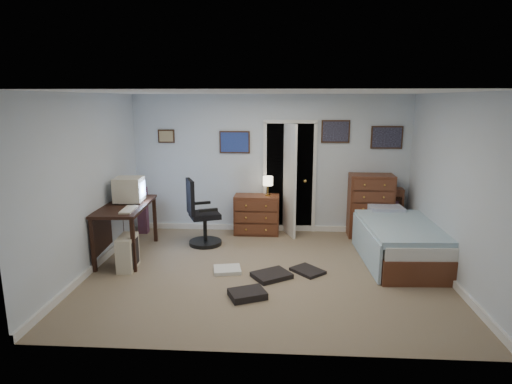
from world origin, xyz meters
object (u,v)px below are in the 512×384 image
office_chair (201,220)px  bed (398,240)px  computer_desk (120,216)px  tall_dresser (370,206)px  low_dresser (257,215)px

office_chair → bed: size_ratio=0.56×
computer_desk → tall_dresser: tall_dresser is taller
tall_dresser → office_chair: bearing=-166.0°
low_dresser → bed: low_dresser is taller
computer_desk → bed: 4.30m
office_chair → tall_dresser: (2.91, 0.66, 0.12)m
office_chair → low_dresser: office_chair is taller
computer_desk → office_chair: 1.31m
bed → computer_desk: bearing=178.3°
low_dresser → tall_dresser: 2.03m
computer_desk → low_dresser: (2.06, 1.24, -0.28)m
office_chair → bed: office_chair is taller
low_dresser → bed: bearing=-26.9°
low_dresser → bed: (2.22, -1.18, -0.05)m
computer_desk → low_dresser: computer_desk is taller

